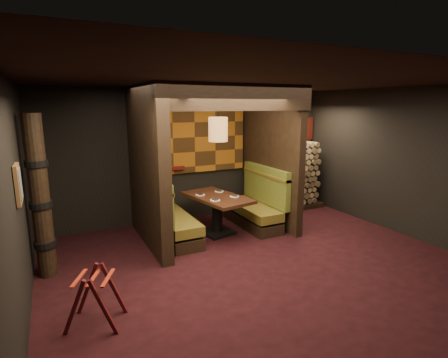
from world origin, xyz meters
TOP-DOWN VIEW (x-y plane):
  - floor at (0.00, 0.00)m, footprint 6.50×5.50m
  - ceiling at (0.00, 0.00)m, footprint 6.50×5.50m
  - wall_back at (0.00, 2.76)m, footprint 6.50×0.02m
  - wall_front at (0.00, -2.76)m, footprint 6.50×0.02m
  - wall_left at (-3.26, 0.00)m, footprint 0.02×5.50m
  - wall_right at (3.26, 0.00)m, footprint 0.02×5.50m
  - partition_left at (-1.35, 1.65)m, footprint 0.20×2.20m
  - partition_right at (1.30, 1.70)m, footprint 0.15×2.10m
  - header_beam at (-0.02, 0.70)m, footprint 2.85×0.18m
  - tapa_back_panel at (-0.02, 2.71)m, footprint 2.40×0.06m
  - tapa_side_panel at (-1.23, 1.82)m, footprint 0.04×1.85m
  - lacquer_shelf at (-0.60, 2.65)m, footprint 0.60×0.12m
  - booth_bench_left at (-0.96, 1.65)m, footprint 0.68×1.60m
  - booth_bench_right at (0.93, 1.65)m, footprint 0.68×1.60m
  - dining_table at (-0.04, 1.53)m, footprint 1.05×1.58m
  - place_settings at (-0.04, 1.53)m, footprint 0.73×0.76m
  - pendant_lamp at (-0.04, 1.48)m, footprint 0.36×0.36m
  - framed_picture at (-3.22, 0.10)m, footprint 0.05×0.36m
  - luggage_rack at (-2.55, -0.47)m, footprint 0.77×0.68m
  - totem_column at (-3.05, 1.10)m, footprint 0.31×0.31m
  - firewood_stack at (2.29, 2.35)m, footprint 1.73×0.70m
  - mosaic_header at (2.29, 2.68)m, footprint 1.83×0.10m
  - bay_front_post at (1.39, 1.96)m, footprint 0.08×0.08m

SIDE VIEW (x-z plane):
  - floor at x=0.00m, z-range -0.02..0.00m
  - luggage_rack at x=-2.55m, z-range 0.00..0.70m
  - booth_bench_left at x=-0.96m, z-range -0.17..0.97m
  - booth_bench_right at x=0.93m, z-range -0.17..0.97m
  - dining_table at x=-0.04m, z-range 0.15..0.92m
  - place_settings at x=-0.04m, z-range 0.77..0.80m
  - firewood_stack at x=2.29m, z-range 0.00..1.64m
  - lacquer_shelf at x=-0.60m, z-range 1.15..1.21m
  - totem_column at x=-3.05m, z-range -0.01..2.39m
  - wall_back at x=0.00m, z-range 0.00..2.85m
  - wall_front at x=0.00m, z-range 0.00..2.85m
  - wall_left at x=-3.26m, z-range 0.00..2.85m
  - wall_right at x=3.26m, z-range 0.00..2.85m
  - partition_left at x=-1.35m, z-range 0.00..2.85m
  - partition_right at x=1.30m, z-range 0.00..2.85m
  - bay_front_post at x=1.39m, z-range 0.00..2.85m
  - framed_picture at x=-3.22m, z-range 1.39..1.85m
  - tapa_back_panel at x=-0.02m, z-range 1.04..2.60m
  - tapa_side_panel at x=-1.23m, z-range 1.12..2.58m
  - mosaic_header at x=2.29m, z-range 1.64..2.20m
  - pendant_lamp at x=-0.04m, z-range 1.56..2.57m
  - header_beam at x=-0.02m, z-range 2.41..2.85m
  - ceiling at x=0.00m, z-range 2.85..2.87m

